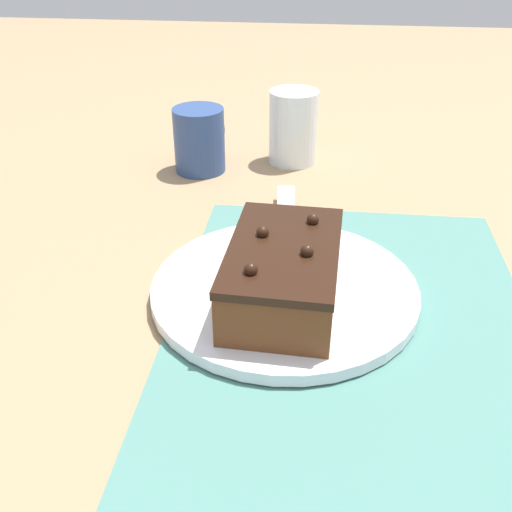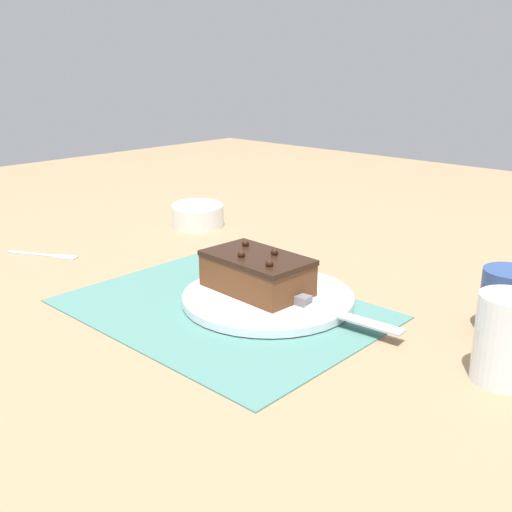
# 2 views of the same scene
# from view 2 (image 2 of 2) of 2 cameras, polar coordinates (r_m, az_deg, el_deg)

# --- Properties ---
(ground_plane) EXTENTS (3.00, 3.00, 0.00)m
(ground_plane) POSITION_cam_2_polar(r_m,az_deg,el_deg) (0.91, -3.34, -5.11)
(ground_plane) COLOR #9E7F5B
(placemat_woven) EXTENTS (0.46, 0.34, 0.00)m
(placemat_woven) POSITION_cam_2_polar(r_m,az_deg,el_deg) (0.91, -3.34, -4.99)
(placemat_woven) COLOR slate
(placemat_woven) RESTS_ON ground_plane
(cake_plate) EXTENTS (0.26, 0.26, 0.01)m
(cake_plate) POSITION_cam_2_polar(r_m,az_deg,el_deg) (0.93, 1.14, -3.98)
(cake_plate) COLOR white
(cake_plate) RESTS_ON placemat_woven
(chocolate_cake) EXTENTS (0.17, 0.11, 0.07)m
(chocolate_cake) POSITION_cam_2_polar(r_m,az_deg,el_deg) (0.93, 0.08, -1.59)
(chocolate_cake) COLOR brown
(chocolate_cake) RESTS_ON cake_plate
(serving_knife) EXTENTS (0.22, 0.04, 0.01)m
(serving_knife) POSITION_cam_2_polar(r_m,az_deg,el_deg) (0.88, 5.15, -4.53)
(serving_knife) COLOR slate
(serving_knife) RESTS_ON cake_plate
(drinking_glass) EXTENTS (0.07, 0.07, 0.11)m
(drinking_glass) POSITION_cam_2_polar(r_m,az_deg,el_deg) (0.75, 22.71, -7.28)
(drinking_glass) COLOR white
(drinking_glass) RESTS_ON ground_plane
(small_bowl) EXTENTS (0.12, 0.12, 0.05)m
(small_bowl) POSITION_cam_2_polar(r_m,az_deg,el_deg) (1.36, -5.58, 4.02)
(small_bowl) COLOR white
(small_bowl) RESTS_ON ground_plane
(coffee_mug) EXTENTS (0.08, 0.07, 0.09)m
(coffee_mug) POSITION_cam_2_polar(r_m,az_deg,el_deg) (0.88, 22.98, -4.09)
(coffee_mug) COLOR navy
(coffee_mug) RESTS_ON ground_plane
(dessert_fork) EXTENTS (0.14, 0.08, 0.01)m
(dessert_fork) POSITION_cam_2_polar(r_m,az_deg,el_deg) (1.22, -19.20, 0.10)
(dessert_fork) COLOR #B7BABF
(dessert_fork) RESTS_ON ground_plane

